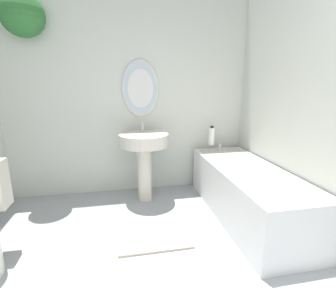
{
  "coord_description": "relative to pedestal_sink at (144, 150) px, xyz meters",
  "views": [
    {
      "loc": [
        -0.12,
        -0.25,
        1.31
      ],
      "look_at": [
        0.26,
        1.69,
        0.84
      ],
      "focal_mm": 26.0,
      "sensor_mm": 36.0,
      "label": 1
    }
  ],
  "objects": [
    {
      "name": "wall_right",
      "position": [
        1.34,
        -1.05,
        0.59
      ],
      "size": [
        0.06,
        2.85,
        2.4
      ],
      "color": "silver",
      "rests_on": "ground_plane"
    },
    {
      "name": "bath_mat",
      "position": [
        -0.0,
        -0.77,
        -0.6
      ],
      "size": [
        0.62,
        0.43,
        0.02
      ],
      "color": "#B7A88E",
      "rests_on": "ground_plane"
    },
    {
      "name": "pedestal_sink",
      "position": [
        0.0,
        0.0,
        0.0
      ],
      "size": [
        0.55,
        0.55,
        0.89
      ],
      "color": "beige",
      "rests_on": "ground_plane"
    },
    {
      "name": "wall_back",
      "position": [
        -0.28,
        0.32,
        0.72
      ],
      "size": [
        2.98,
        0.42,
        2.4
      ],
      "color": "silver",
      "rests_on": "ground_plane"
    },
    {
      "name": "shampoo_bottle",
      "position": [
        0.86,
        0.15,
        0.1
      ],
      "size": [
        0.07,
        0.07,
        0.23
      ],
      "color": "white",
      "rests_on": "bathtub"
    },
    {
      "name": "bathtub",
      "position": [
        0.98,
        -0.56,
        -0.34
      ],
      "size": [
        0.63,
        1.65,
        0.59
      ],
      "color": "silver",
      "rests_on": "ground_plane"
    }
  ]
}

